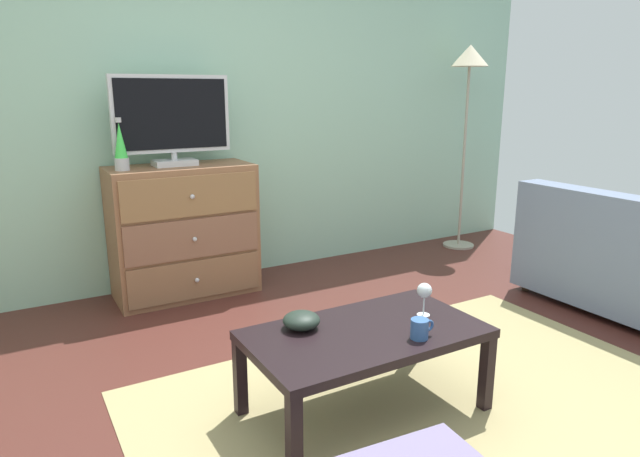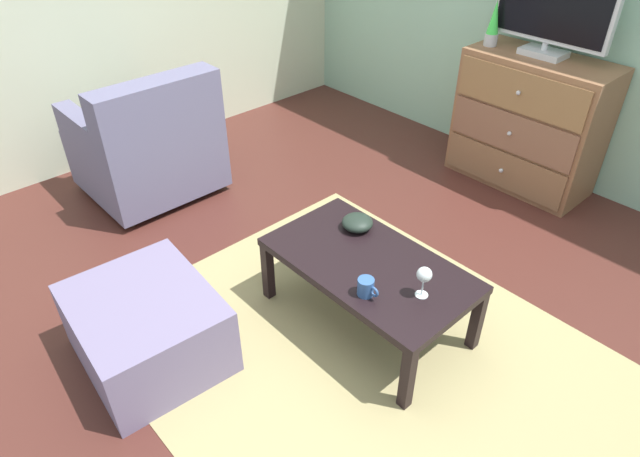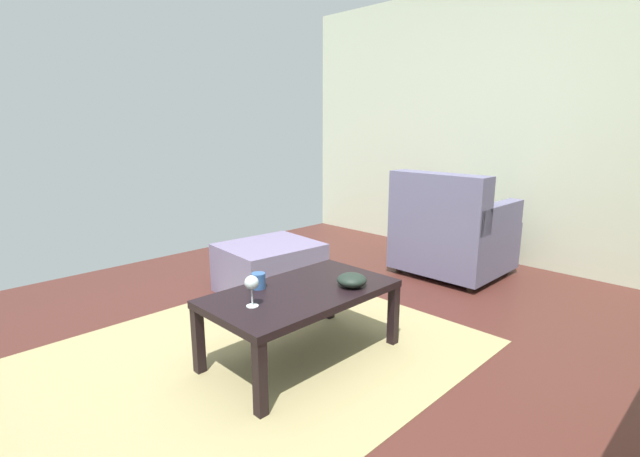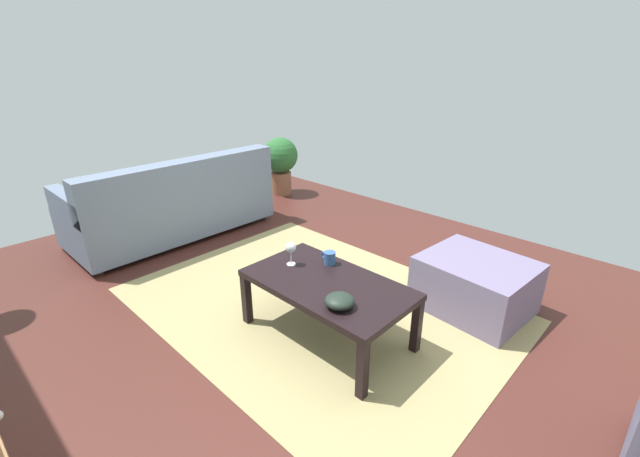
% 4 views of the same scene
% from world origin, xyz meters
% --- Properties ---
extents(ground_plane, '(5.99, 4.83, 0.05)m').
position_xyz_m(ground_plane, '(0.00, 0.00, -0.03)').
color(ground_plane, '#4C241E').
extents(wall_accent_rear, '(5.99, 0.12, 2.53)m').
position_xyz_m(wall_accent_rear, '(0.00, 2.18, 1.26)').
color(wall_accent_rear, '#99C7AD').
rests_on(wall_accent_rear, ground_plane).
extents(area_rug, '(2.60, 1.90, 0.01)m').
position_xyz_m(area_rug, '(0.20, -0.20, 0.00)').
color(area_rug, tan).
rests_on(area_rug, ground_plane).
extents(dresser, '(0.96, 0.49, 0.91)m').
position_xyz_m(dresser, '(-0.34, 1.87, 0.46)').
color(dresser, brown).
rests_on(dresser, ground_plane).
extents(tv, '(0.78, 0.18, 0.59)m').
position_xyz_m(tv, '(-0.37, 1.89, 1.23)').
color(tv, silver).
rests_on(tv, dresser).
extents(lava_lamp, '(0.09, 0.09, 0.33)m').
position_xyz_m(lava_lamp, '(-0.72, 1.82, 1.06)').
color(lava_lamp, '#B7B7BC').
rests_on(lava_lamp, dresser).
extents(coffee_table, '(1.03, 0.58, 0.39)m').
position_xyz_m(coffee_table, '(-0.10, 0.00, 0.35)').
color(coffee_table, black).
rests_on(coffee_table, ground_plane).
extents(wine_glass, '(0.07, 0.07, 0.16)m').
position_xyz_m(wine_glass, '(0.23, -0.00, 0.51)').
color(wine_glass, silver).
rests_on(wine_glass, coffee_table).
extents(mug, '(0.11, 0.08, 0.08)m').
position_xyz_m(mug, '(0.05, -0.18, 0.44)').
color(mug, '#325895').
rests_on(mug, coffee_table).
extents(bowl_decorative, '(0.16, 0.16, 0.07)m').
position_xyz_m(bowl_decorative, '(-0.33, 0.16, 0.43)').
color(bowl_decorative, '#1F2B23').
rests_on(bowl_decorative, coffee_table).
extents(armchair, '(0.80, 0.83, 0.89)m').
position_xyz_m(armchair, '(-1.99, -0.17, 0.36)').
color(armchair, '#332319').
rests_on(armchair, ground_plane).
extents(ottoman, '(0.74, 0.65, 0.37)m').
position_xyz_m(ottoman, '(-0.63, -0.94, 0.19)').
color(ottoman, slate).
rests_on(ottoman, ground_plane).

